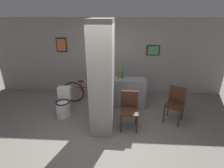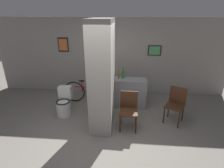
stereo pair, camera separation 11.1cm
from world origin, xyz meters
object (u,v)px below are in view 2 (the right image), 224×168
object	(u,v)px
chair_near_pillar	(129,108)
bottle_tall	(123,74)
bicycle	(91,92)
chair_by_doorway	(176,103)
toilet	(64,104)

from	to	relation	value
chair_near_pillar	bottle_tall	size ratio (longest dim) A/B	2.80
bicycle	bottle_tall	size ratio (longest dim) A/B	5.28
chair_by_doorway	bottle_tall	size ratio (longest dim) A/B	2.80
chair_by_doorway	bicycle	xyz separation A→B (m)	(-2.43, 0.89, -0.17)
toilet	bicycle	xyz separation A→B (m)	(0.60, 0.80, 0.04)
toilet	chair_near_pillar	xyz separation A→B (m)	(1.80, -0.44, 0.20)
chair_near_pillar	bottle_tall	distance (m)	1.28
toilet	bottle_tall	bearing A→B (deg)	24.13
chair_by_doorway	bicycle	size ratio (longest dim) A/B	0.53
chair_by_doorway	bicycle	bearing A→B (deg)	-170.46
toilet	chair_near_pillar	world-z (taller)	chair_near_pillar
chair_by_doorway	bottle_tall	bearing A→B (deg)	179.50
chair_near_pillar	chair_by_doorway	bearing A→B (deg)	17.86
bicycle	bottle_tall	distance (m)	1.22
toilet	chair_near_pillar	size ratio (longest dim) A/B	0.83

